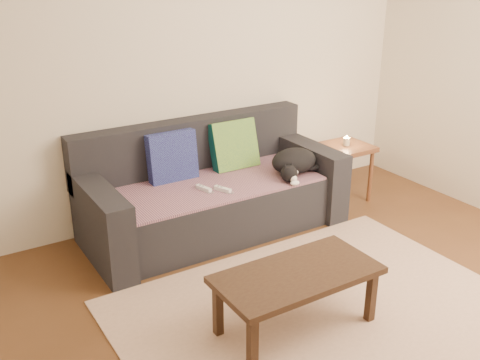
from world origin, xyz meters
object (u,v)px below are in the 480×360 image
object	(u,v)px
side_table	(345,155)
coffee_table	(297,279)
wii_remote_a	(204,188)
cat	(294,162)
sofa	(211,194)
wii_remote_b	(223,189)

from	to	relation	value
side_table	coffee_table	xyz separation A→B (m)	(-1.58, -1.35, -0.09)
wii_remote_a	side_table	xyz separation A→B (m)	(1.50, 0.06, -0.02)
cat	sofa	bearing A→B (deg)	150.02
sofa	coffee_table	xyz separation A→B (m)	(-0.23, -1.46, 0.04)
cat	coffee_table	world-z (taller)	cat
sofa	wii_remote_b	distance (m)	0.30
wii_remote_a	coffee_table	xyz separation A→B (m)	(-0.07, -1.29, -0.11)
wii_remote_a	wii_remote_b	bearing A→B (deg)	-142.56
sofa	cat	xyz separation A→B (m)	(0.65, -0.25, 0.23)
side_table	wii_remote_b	bearing A→B (deg)	-173.80
side_table	wii_remote_a	bearing A→B (deg)	-177.70
cat	wii_remote_b	size ratio (longest dim) A/B	3.24
sofa	wii_remote_a	distance (m)	0.27
wii_remote_a	coffee_table	world-z (taller)	wii_remote_a
sofa	side_table	bearing A→B (deg)	-4.73
sofa	cat	distance (m)	0.73
cat	wii_remote_a	bearing A→B (deg)	165.61
side_table	coffee_table	size ratio (longest dim) A/B	0.53
sofa	wii_remote_a	size ratio (longest dim) A/B	14.00
wii_remote_b	side_table	world-z (taller)	side_table
cat	wii_remote_b	world-z (taller)	cat
wii_remote_a	wii_remote_b	distance (m)	0.15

